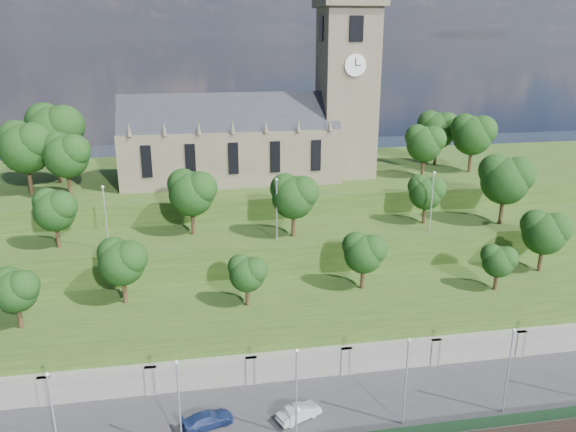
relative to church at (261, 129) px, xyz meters
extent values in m
cube|color=#2D2D30|center=(-0.79, -39.98, -21.52)|extent=(160.00, 12.00, 2.00)
cube|color=slate|center=(-0.79, -33.98, -20.02)|extent=(160.00, 2.00, 5.00)
cube|color=slate|center=(-25.79, -34.78, -20.02)|extent=(1.20, 0.60, 5.00)
cube|color=slate|center=(-15.79, -34.78, -20.02)|extent=(1.20, 0.60, 5.00)
cube|color=slate|center=(-5.79, -34.78, -20.02)|extent=(1.20, 0.60, 5.00)
cube|color=slate|center=(4.21, -34.78, -20.02)|extent=(1.20, 0.60, 5.00)
cube|color=slate|center=(14.21, -34.78, -20.02)|extent=(1.20, 0.60, 5.00)
cube|color=slate|center=(24.21, -34.78, -20.02)|extent=(1.20, 0.60, 5.00)
cube|color=#2A4517|center=(-0.79, -27.98, -18.52)|extent=(160.00, 12.00, 8.00)
cube|color=#2A4517|center=(-0.79, -16.98, -16.52)|extent=(160.00, 10.00, 12.00)
cube|color=#2A4517|center=(-0.79, 4.02, -15.02)|extent=(160.00, 32.00, 15.00)
cube|color=brown|center=(-4.79, 0.02, -3.52)|extent=(32.00, 12.00, 8.00)
cube|color=black|center=(-4.79, 0.02, 0.48)|extent=(32.00, 10.18, 10.18)
cone|color=brown|center=(-18.79, -5.98, 1.38)|extent=(0.70, 0.70, 1.80)
cone|color=brown|center=(-14.12, -5.98, 1.38)|extent=(0.70, 0.70, 1.80)
cone|color=brown|center=(-9.46, -5.98, 1.38)|extent=(0.70, 0.70, 1.80)
cone|color=brown|center=(-4.79, -5.98, 1.38)|extent=(0.70, 0.70, 1.80)
cone|color=brown|center=(-0.12, -5.98, 1.38)|extent=(0.70, 0.70, 1.80)
cone|color=brown|center=(4.54, -5.98, 1.38)|extent=(0.70, 0.70, 1.80)
cone|color=brown|center=(9.21, -5.98, 1.38)|extent=(0.70, 0.70, 1.80)
cube|color=black|center=(-16.79, -6.06, -3.02)|extent=(1.40, 0.25, 4.50)
cube|color=black|center=(-10.79, -6.06, -3.02)|extent=(1.40, 0.25, 4.50)
cube|color=black|center=(-4.79, -6.06, -3.02)|extent=(1.40, 0.25, 4.50)
cube|color=black|center=(1.21, -6.06, -3.02)|extent=(1.40, 0.25, 4.50)
cube|color=black|center=(7.21, -6.06, -3.02)|extent=(1.40, 0.25, 4.50)
cube|color=brown|center=(13.21, 0.02, 4.98)|extent=(8.00, 8.00, 25.00)
cube|color=brown|center=(13.21, 0.02, 18.08)|extent=(9.20, 9.20, 1.20)
cube|color=black|center=(13.21, -4.06, 14.48)|extent=(2.00, 0.25, 3.50)
cube|color=black|center=(13.21, 4.10, 14.48)|extent=(2.00, 0.25, 3.50)
cube|color=black|center=(9.13, 0.02, 14.48)|extent=(0.25, 2.00, 3.50)
cube|color=black|center=(17.29, 0.02, 14.48)|extent=(0.25, 2.00, 3.50)
cylinder|color=white|center=(13.21, -4.10, 9.48)|extent=(3.20, 0.30, 3.20)
cylinder|color=white|center=(17.33, 0.02, 9.48)|extent=(0.30, 3.20, 3.20)
cube|color=black|center=(13.21, -4.28, 9.98)|extent=(0.12, 0.05, 1.10)
cube|color=black|center=(13.61, -4.28, 9.48)|extent=(0.80, 0.05, 0.12)
cylinder|color=#322113|center=(-28.48, -29.98, -13.13)|extent=(0.48, 0.48, 2.78)
sphere|color=black|center=(-28.48, -29.98, -10.45)|extent=(4.32, 4.32, 4.32)
sphere|color=black|center=(-27.62, -30.42, -9.80)|extent=(3.24, 3.24, 3.24)
sphere|color=black|center=(-29.24, -29.45, -9.59)|extent=(3.02, 3.02, 3.02)
cylinder|color=#322113|center=(-18.68, -25.98, -12.92)|extent=(0.50, 0.50, 3.20)
sphere|color=black|center=(-18.68, -25.98, -9.82)|extent=(4.98, 4.98, 4.98)
sphere|color=black|center=(-17.68, -26.48, -9.07)|extent=(3.74, 3.74, 3.74)
sphere|color=black|center=(-19.55, -25.36, -8.83)|extent=(3.49, 3.49, 3.49)
cylinder|color=#322113|center=(-5.45, -28.98, -13.28)|extent=(0.47, 0.47, 2.48)
sphere|color=black|center=(-5.45, -28.98, -10.88)|extent=(3.86, 3.86, 3.86)
sphere|color=black|center=(-4.68, -29.37, -10.30)|extent=(2.90, 2.90, 2.90)
sphere|color=black|center=(-6.13, -28.50, -10.11)|extent=(2.70, 2.70, 2.70)
cylinder|color=#322113|center=(8.17, -26.98, -13.07)|extent=(0.49, 0.49, 2.91)
sphere|color=black|center=(8.17, -26.98, -10.25)|extent=(4.53, 4.53, 4.53)
sphere|color=black|center=(9.07, -27.44, -9.57)|extent=(3.39, 3.39, 3.39)
sphere|color=black|center=(7.37, -26.42, -9.35)|extent=(3.17, 3.17, 3.17)
cylinder|color=#322113|center=(23.26, -29.98, -13.35)|extent=(0.46, 0.46, 2.34)
sphere|color=black|center=(23.26, -29.98, -11.08)|extent=(3.65, 3.65, 3.65)
sphere|color=black|center=(23.99, -30.35, -10.54)|extent=(2.74, 2.74, 2.74)
sphere|color=black|center=(22.62, -29.53, -10.35)|extent=(2.55, 2.55, 2.55)
cylinder|color=#322113|center=(31.49, -25.98, -12.84)|extent=(0.51, 0.51, 3.37)
sphere|color=black|center=(31.49, -25.98, -9.59)|extent=(5.23, 5.23, 5.23)
sphere|color=black|center=(32.53, -26.51, -8.80)|extent=(3.93, 3.93, 3.93)
sphere|color=black|center=(30.57, -25.33, -8.54)|extent=(3.66, 3.66, 3.66)
cylinder|color=#322113|center=(-26.77, -17.98, -8.98)|extent=(0.50, 0.50, 3.09)
sphere|color=black|center=(-26.77, -17.98, -5.99)|extent=(4.80, 4.80, 4.80)
sphere|color=black|center=(-25.81, -18.47, -5.27)|extent=(3.60, 3.60, 3.60)
sphere|color=black|center=(-27.61, -17.38, -5.03)|extent=(3.36, 3.36, 3.36)
cylinder|color=#322113|center=(-10.90, -15.98, -8.72)|extent=(0.52, 0.52, 3.61)
sphere|color=black|center=(-10.90, -15.98, -5.22)|extent=(5.62, 5.62, 5.62)
sphere|color=black|center=(-9.77, -16.55, -4.38)|extent=(4.21, 4.21, 4.21)
sphere|color=black|center=(-11.88, -15.28, -4.10)|extent=(3.93, 3.93, 3.93)
cylinder|color=#322113|center=(1.46, -18.98, -8.80)|extent=(0.51, 0.51, 3.45)
sphere|color=black|center=(1.46, -18.98, -5.47)|extent=(5.36, 5.36, 5.36)
sphere|color=black|center=(2.53, -19.52, -4.67)|extent=(4.02, 4.02, 4.02)
sphere|color=black|center=(0.52, -18.32, -4.40)|extent=(3.75, 3.75, 3.75)
cylinder|color=#322113|center=(19.69, -16.98, -9.11)|extent=(0.49, 0.49, 2.83)
sphere|color=black|center=(19.69, -16.98, -6.37)|extent=(4.40, 4.40, 4.40)
sphere|color=black|center=(20.57, -17.43, -5.71)|extent=(3.30, 3.30, 3.30)
sphere|color=black|center=(18.91, -16.43, -5.49)|extent=(3.08, 3.08, 3.08)
cylinder|color=#322113|center=(29.69, -18.98, -8.50)|extent=(0.54, 0.54, 4.04)
sphere|color=black|center=(29.69, -18.98, -4.60)|extent=(6.28, 6.28, 6.28)
sphere|color=black|center=(30.95, -19.61, -3.65)|extent=(4.71, 4.71, 4.71)
sphere|color=black|center=(28.59, -18.20, -3.34)|extent=(4.40, 4.40, 4.40)
cylinder|color=#322113|center=(-32.80, -3.98, -5.32)|extent=(0.56, 0.56, 4.41)
sphere|color=black|center=(-32.80, -3.98, -1.05)|extent=(6.86, 6.86, 6.86)
sphere|color=black|center=(-31.42, -4.67, -0.02)|extent=(5.15, 5.15, 5.15)
sphere|color=black|center=(-34.00, -3.13, 0.32)|extent=(4.80, 4.80, 4.80)
cylinder|color=#322113|center=(-30.18, 2.02, -4.97)|extent=(0.59, 0.59, 5.10)
sphere|color=black|center=(-30.18, 2.02, -0.04)|extent=(7.93, 7.93, 7.93)
sphere|color=black|center=(-28.59, 1.22, 1.15)|extent=(5.95, 5.95, 5.95)
sphere|color=black|center=(-31.56, 3.01, 1.54)|extent=(5.55, 5.55, 5.55)
cylinder|color=#322113|center=(-27.26, -5.98, -5.62)|extent=(0.53, 0.53, 3.80)
sphere|color=black|center=(-27.26, -5.98, -1.95)|extent=(5.91, 5.91, 5.91)
sphere|color=black|center=(-26.08, -6.58, -1.07)|extent=(4.43, 4.43, 4.43)
sphere|color=black|center=(-28.29, -5.25, -0.77)|extent=(4.13, 4.13, 4.13)
cylinder|color=#322113|center=(24.70, -3.98, -5.77)|extent=(0.52, 0.52, 3.51)
sphere|color=black|center=(24.70, -3.98, -2.37)|extent=(5.46, 5.46, 5.46)
sphere|color=black|center=(25.80, -4.53, -1.55)|extent=(4.10, 4.10, 4.10)
sphere|color=black|center=(23.75, -3.30, -1.28)|extent=(3.82, 3.82, 3.82)
cylinder|color=#322113|center=(30.35, 4.02, -5.56)|extent=(0.53, 0.53, 3.93)
sphere|color=black|center=(30.35, 4.02, -1.76)|extent=(6.11, 6.11, 6.11)
sphere|color=black|center=(31.58, 3.40, -0.84)|extent=(4.58, 4.58, 4.58)
sphere|color=black|center=(29.28, 4.78, -0.54)|extent=(4.28, 4.28, 4.28)
cylinder|color=#322113|center=(33.60, -1.98, -5.52)|extent=(0.54, 0.54, 4.01)
sphere|color=black|center=(33.60, -1.98, -1.64)|extent=(6.24, 6.24, 6.24)
sphere|color=black|center=(34.85, -2.61, -0.70)|extent=(4.68, 4.68, 4.68)
sphere|color=black|center=(32.51, -1.21, -0.39)|extent=(4.37, 4.37, 4.37)
cylinder|color=#B2B2B7|center=(-22.79, -43.48, -16.22)|extent=(0.16, 0.16, 8.61)
sphere|color=silver|center=(-22.79, -43.48, -11.79)|extent=(0.36, 0.36, 0.36)
cylinder|color=#B2B2B7|center=(-12.79, -43.48, -16.22)|extent=(0.16, 0.16, 8.61)
sphere|color=silver|center=(-12.79, -43.48, -11.79)|extent=(0.36, 0.36, 0.36)
cylinder|color=#B2B2B7|center=(-2.79, -43.48, -16.22)|extent=(0.16, 0.16, 8.61)
sphere|color=silver|center=(-2.79, -43.48, -11.79)|extent=(0.36, 0.36, 0.36)
cylinder|color=#B2B2B7|center=(7.21, -43.48, -16.22)|extent=(0.16, 0.16, 8.61)
sphere|color=silver|center=(7.21, -43.48, -11.79)|extent=(0.36, 0.36, 0.36)
cylinder|color=#B2B2B7|center=(17.21, -43.48, -16.22)|extent=(0.16, 0.16, 8.61)
sphere|color=silver|center=(17.21, -43.48, -11.79)|extent=(0.36, 0.36, 0.36)
cylinder|color=#B2B2B7|center=(-20.79, -19.98, -6.73)|extent=(0.16, 0.16, 7.58)
sphere|color=silver|center=(-20.79, -19.98, -2.82)|extent=(0.36, 0.36, 0.36)
cylinder|color=#B2B2B7|center=(-0.79, -19.98, -6.73)|extent=(0.16, 0.16, 7.58)
sphere|color=silver|center=(-0.79, -19.98, -2.82)|extent=(0.36, 0.36, 0.36)
cylinder|color=#B2B2B7|center=(19.21, -19.98, -6.73)|extent=(0.16, 0.16, 7.58)
sphere|color=silver|center=(19.21, -19.98, -2.82)|extent=(0.36, 0.36, 0.36)
imported|color=#9D9DA1|center=(-2.09, -41.14, -19.81)|extent=(4.59, 3.14, 1.43)
imported|color=navy|center=(-10.51, -40.66, -19.83)|extent=(5.15, 3.29, 1.39)
camera|label=1|loc=(-10.72, -84.27, 13.63)|focal=35.00mm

